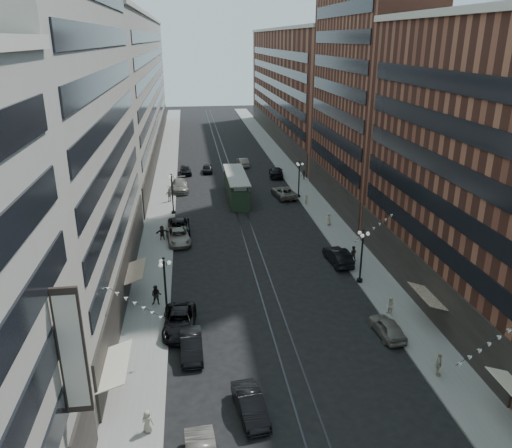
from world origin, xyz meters
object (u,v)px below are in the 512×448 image
car_extra_1 (191,346)px  lamppost_se_mid (299,178)px  car_2 (180,322)px  car_7 (179,227)px  pedestrian_8 (306,199)px  car_11 (284,192)px  car_8 (180,186)px  lamppost_sw_mid (172,192)px  pedestrian_1 (147,421)px  car_9 (186,170)px  pedestrian_2 (156,295)px  pedestrian_6 (169,195)px  pedestrian_4 (439,364)px  car_4 (388,327)px  car_extra_0 (178,236)px  car_5 (250,405)px  pedestrian_extra_1 (329,219)px  car_10 (338,256)px  lamppost_se_far (362,254)px  pedestrian_7 (353,253)px  car_14 (243,162)px  car_12 (276,172)px  car_13 (208,169)px  pedestrian_5 (162,233)px  pedestrian_9 (304,175)px  streetcar (236,187)px  lamppost_sw_far (165,285)px  pedestrian_extra_0 (390,306)px

car_extra_1 → lamppost_se_mid: bearing=65.1°
car_2 → car_extra_1: 3.61m
car_7 → pedestrian_8: pedestrian_8 is taller
car_11 → car_8: bearing=-26.9°
lamppost_sw_mid → lamppost_se_mid: bearing=15.2°
pedestrian_1 → car_11: size_ratio=0.26×
car_9 → pedestrian_8: size_ratio=3.00×
pedestrian_2 → pedestrian_6: pedestrian_6 is taller
pedestrian_2 → pedestrian_4: (20.10, -12.75, -0.02)m
car_7 → pedestrian_1: bearing=-93.8°
car_8 → car_9: car_8 is taller
car_2 → car_4: bearing=-8.3°
car_extra_0 → car_5: bearing=-87.4°
car_2 → pedestrian_extra_1: size_ratio=3.62×
car_11 → pedestrian_6: bearing=-6.9°
car_11 → car_10: bearing=85.7°
lamppost_se_far → car_9: (-16.67, 44.22, -2.32)m
pedestrian_6 → pedestrian_7: size_ratio=1.14×
car_14 → pedestrian_8: pedestrian_8 is taller
car_12 → car_13: bearing=-13.5°
pedestrian_extra_1 → car_extra_1: bearing=24.7°
car_5 → car_8: car_8 is taller
pedestrian_6 → pedestrian_extra_1: size_ratio=1.23×
car_2 → pedestrian_4: pedestrian_4 is taller
car_9 → car_4: bearing=-78.0°
pedestrian_7 → pedestrian_5: bearing=-6.4°
pedestrian_1 → pedestrian_extra_1: bearing=-99.1°
pedestrian_6 → car_9: bearing=-116.9°
pedestrian_5 → pedestrian_6: (0.45, 14.73, 0.09)m
car_10 → car_11: 23.88m
lamppost_se_mid → pedestrian_9: size_ratio=3.55×
car_4 → lamppost_se_far: bearing=-99.1°
car_11 → pedestrian_4: bearing=86.3°
pedestrian_8 → pedestrian_9: bearing=-116.4°
car_9 → car_14: bearing=18.2°
streetcar → car_5: streetcar is taller
car_10 → lamppost_se_mid: bearing=-97.0°
car_2 → pedestrian_extra_1: 28.72m
car_8 → car_14: size_ratio=1.25×
car_12 → pedestrian_8: size_ratio=3.76×
car_2 → car_5: car_2 is taller
pedestrian_2 → car_11: pedestrian_2 is taller
lamppost_sw_mid → streetcar: lamppost_sw_mid is taller
streetcar → car_4: bearing=-77.6°
lamppost_sw_far → pedestrian_extra_0: 19.22m
streetcar → car_8: (-8.40, 4.78, -0.82)m
car_11 → car_extra_0: size_ratio=1.06×
pedestrian_7 → car_5: bearing=74.5°
lamppost_sw_mid → pedestrian_6: size_ratio=2.87×
pedestrian_4 → pedestrian_6: bearing=48.7°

